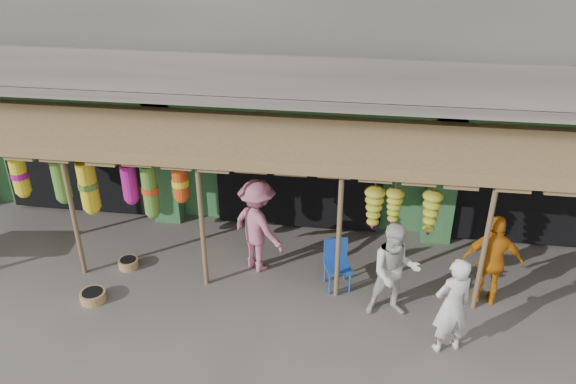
# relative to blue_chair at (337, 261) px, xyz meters

# --- Properties ---
(ground) EXTENTS (80.00, 80.00, 0.00)m
(ground) POSITION_rel_blue_chair_xyz_m (-0.97, -0.14, -0.54)
(ground) COLOR #514C47
(ground) RESTS_ON ground
(building) EXTENTS (16.40, 6.80, 7.00)m
(building) POSITION_rel_blue_chair_xyz_m (-0.97, 4.73, 2.83)
(building) COLOR gray
(building) RESTS_ON ground
(awning) EXTENTS (14.00, 2.70, 2.79)m
(awning) POSITION_rel_blue_chair_xyz_m (-1.14, 0.66, 2.04)
(awning) COLOR brown
(awning) RESTS_ON ground
(blue_chair) EXTENTS (0.58, 0.58, 0.96)m
(blue_chair) POSITION_rel_blue_chair_xyz_m (0.00, 0.00, 0.00)
(blue_chair) COLOR #1B48B3
(blue_chair) RESTS_ON ground
(basket_mid) EXTENTS (0.59, 0.59, 0.18)m
(basket_mid) POSITION_rel_blue_chair_xyz_m (-4.41, -1.14, -0.44)
(basket_mid) COLOR olive
(basket_mid) RESTS_ON ground
(basket_right) EXTENTS (0.50, 0.50, 0.18)m
(basket_right) POSITION_rel_blue_chair_xyz_m (-4.18, -0.05, -0.45)
(basket_right) COLOR #936344
(basket_right) RESTS_ON ground
(person_front) EXTENTS (0.76, 0.64, 1.77)m
(person_front) POSITION_rel_blue_chair_xyz_m (1.91, -1.48, 0.35)
(person_front) COLOR silver
(person_front) RESTS_ON ground
(person_right) EXTENTS (0.97, 0.81, 1.82)m
(person_right) POSITION_rel_blue_chair_xyz_m (1.03, -0.71, 0.38)
(person_right) COLOR beige
(person_right) RESTS_ON ground
(person_vendor) EXTENTS (1.07, 0.49, 1.79)m
(person_vendor) POSITION_rel_blue_chair_xyz_m (2.76, -0.13, 0.36)
(person_vendor) COLOR orange
(person_vendor) RESTS_ON ground
(person_shopper) EXTENTS (1.44, 1.31, 1.94)m
(person_shopper) POSITION_rel_blue_chair_xyz_m (-1.58, 0.34, 0.43)
(person_shopper) COLOR #BF6580
(person_shopper) RESTS_ON ground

